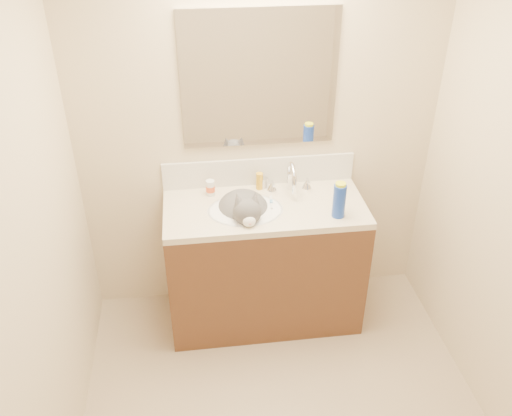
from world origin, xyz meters
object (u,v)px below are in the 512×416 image
object	(u,v)px
pill_bottle	(210,188)
silver_jar	(263,183)
basin	(246,220)
spray_can	(339,201)
amber_bottle	(260,181)
vanity_cabinet	(264,265)
cat	(244,211)
faucet	(291,180)

from	to	relation	value
pill_bottle	silver_jar	xyz separation A→B (m)	(0.33, 0.05, -0.02)
basin	spray_can	distance (m)	0.56
spray_can	amber_bottle	bearing A→B (deg)	137.89
silver_jar	amber_bottle	distance (m)	0.04
vanity_cabinet	cat	xyz separation A→B (m)	(-0.13, -0.01, 0.43)
pill_bottle	silver_jar	world-z (taller)	pill_bottle
pill_bottle	spray_can	distance (m)	0.79
faucet	silver_jar	distance (m)	0.19
faucet	cat	xyz separation A→B (m)	(-0.31, -0.15, -0.11)
vanity_cabinet	basin	world-z (taller)	basin
silver_jar	faucet	bearing A→B (deg)	-27.03
cat	amber_bottle	bearing A→B (deg)	58.23
silver_jar	pill_bottle	bearing A→B (deg)	-171.67
basin	spray_can	bearing A→B (deg)	-14.32
amber_bottle	pill_bottle	bearing A→B (deg)	-173.59
spray_can	vanity_cabinet	bearing A→B (deg)	157.89
basin	silver_jar	distance (m)	0.30
basin	pill_bottle	size ratio (longest dim) A/B	4.61
cat	pill_bottle	distance (m)	0.27
faucet	amber_bottle	size ratio (longest dim) A/B	2.60
basin	pill_bottle	bearing A→B (deg)	133.82
silver_jar	amber_bottle	bearing A→B (deg)	-151.03
faucet	amber_bottle	xyz separation A→B (m)	(-0.18, 0.07, -0.03)
pill_bottle	amber_bottle	world-z (taller)	amber_bottle
amber_bottle	spray_can	xyz separation A→B (m)	(0.41, -0.37, 0.05)
basin	cat	world-z (taller)	cat
faucet	silver_jar	size ratio (longest dim) A/B	4.32
basin	faucet	bearing A→B (deg)	29.12
silver_jar	vanity_cabinet	bearing A→B (deg)	-95.46
silver_jar	amber_bottle	size ratio (longest dim) A/B	0.60
basin	cat	size ratio (longest dim) A/B	1.01
basin	silver_jar	bearing A→B (deg)	60.44
pill_bottle	vanity_cabinet	bearing A→B (deg)	-28.57
faucet	pill_bottle	size ratio (longest dim) A/B	2.87
vanity_cabinet	spray_can	size ratio (longest dim) A/B	5.96
basin	faucet	xyz separation A→B (m)	(0.30, 0.17, 0.16)
vanity_cabinet	silver_jar	xyz separation A→B (m)	(0.02, 0.22, 0.48)
pill_bottle	amber_bottle	bearing A→B (deg)	6.41
pill_bottle	silver_jar	size ratio (longest dim) A/B	1.51
cat	silver_jar	xyz separation A→B (m)	(0.15, 0.23, 0.05)
silver_jar	spray_can	size ratio (longest dim) A/B	0.32
pill_bottle	amber_bottle	xyz separation A→B (m)	(0.31, 0.03, 0.01)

